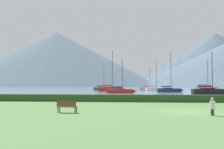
{
  "coord_description": "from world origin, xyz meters",
  "views": [
    {
      "loc": [
        -3.74,
        -21.27,
        2.15
      ],
      "look_at": [
        -12.76,
        69.2,
        5.67
      ],
      "focal_mm": 41.47,
      "sensor_mm": 36.0,
      "label": 1
    }
  ],
  "objects_px": {
    "sailboat_slip_6": "(103,88)",
    "person_seated_viewer": "(212,106)",
    "sailboat_slip_9": "(206,88)",
    "sailboat_slip_2": "(155,89)",
    "sailboat_slip_5": "(210,91)",
    "sailboat_slip_12": "(169,90)",
    "sailboat_slip_11": "(111,89)",
    "sailboat_slip_1": "(149,88)",
    "sailboat_slip_3": "(121,91)",
    "park_bench_near_path": "(67,106)"
  },
  "relations": [
    {
      "from": "sailboat_slip_1",
      "to": "park_bench_near_path",
      "type": "height_order",
      "value": "sailboat_slip_1"
    },
    {
      "from": "sailboat_slip_9",
      "to": "park_bench_near_path",
      "type": "height_order",
      "value": "sailboat_slip_9"
    },
    {
      "from": "sailboat_slip_1",
      "to": "person_seated_viewer",
      "type": "bearing_deg",
      "value": -87.73
    },
    {
      "from": "sailboat_slip_12",
      "to": "person_seated_viewer",
      "type": "height_order",
      "value": "sailboat_slip_12"
    },
    {
      "from": "park_bench_near_path",
      "to": "sailboat_slip_9",
      "type": "bearing_deg",
      "value": 75.02
    },
    {
      "from": "sailboat_slip_5",
      "to": "sailboat_slip_6",
      "type": "xyz_separation_m",
      "value": [
        -29.53,
        41.78,
        -0.04
      ]
    },
    {
      "from": "sailboat_slip_2",
      "to": "park_bench_near_path",
      "type": "bearing_deg",
      "value": -109.18
    },
    {
      "from": "sailboat_slip_5",
      "to": "person_seated_viewer",
      "type": "bearing_deg",
      "value": -107.47
    },
    {
      "from": "park_bench_near_path",
      "to": "sailboat_slip_1",
      "type": "bearing_deg",
      "value": 89.84
    },
    {
      "from": "park_bench_near_path",
      "to": "sailboat_slip_3",
      "type": "bearing_deg",
      "value": 94.93
    },
    {
      "from": "sailboat_slip_3",
      "to": "park_bench_near_path",
      "type": "relative_size",
      "value": 5.18
    },
    {
      "from": "sailboat_slip_12",
      "to": "sailboat_slip_9",
      "type": "bearing_deg",
      "value": 47.32
    },
    {
      "from": "sailboat_slip_11",
      "to": "park_bench_near_path",
      "type": "bearing_deg",
      "value": -91.12
    },
    {
      "from": "sailboat_slip_12",
      "to": "sailboat_slip_11",
      "type": "bearing_deg",
      "value": 149.98
    },
    {
      "from": "sailboat_slip_12",
      "to": "park_bench_near_path",
      "type": "bearing_deg",
      "value": -110.69
    },
    {
      "from": "sailboat_slip_6",
      "to": "park_bench_near_path",
      "type": "height_order",
      "value": "sailboat_slip_6"
    },
    {
      "from": "sailboat_slip_1",
      "to": "person_seated_viewer",
      "type": "distance_m",
      "value": 85.28
    },
    {
      "from": "sailboat_slip_12",
      "to": "person_seated_viewer",
      "type": "relative_size",
      "value": 9.27
    },
    {
      "from": "sailboat_slip_5",
      "to": "sailboat_slip_6",
      "type": "relative_size",
      "value": 0.94
    },
    {
      "from": "sailboat_slip_2",
      "to": "person_seated_viewer",
      "type": "distance_m",
      "value": 74.89
    },
    {
      "from": "sailboat_slip_3",
      "to": "sailboat_slip_11",
      "type": "xyz_separation_m",
      "value": [
        -4.39,
        18.21,
        0.16
      ]
    },
    {
      "from": "sailboat_slip_9",
      "to": "sailboat_slip_6",
      "type": "bearing_deg",
      "value": 174.42
    },
    {
      "from": "sailboat_slip_11",
      "to": "person_seated_viewer",
      "type": "relative_size",
      "value": 10.63
    },
    {
      "from": "person_seated_viewer",
      "to": "sailboat_slip_12",
      "type": "bearing_deg",
      "value": 74.02
    },
    {
      "from": "sailboat_slip_1",
      "to": "sailboat_slip_2",
      "type": "bearing_deg",
      "value": -78.03
    },
    {
      "from": "sailboat_slip_12",
      "to": "park_bench_near_path",
      "type": "distance_m",
      "value": 57.15
    },
    {
      "from": "sailboat_slip_2",
      "to": "sailboat_slip_6",
      "type": "distance_m",
      "value": 21.11
    },
    {
      "from": "sailboat_slip_11",
      "to": "person_seated_viewer",
      "type": "bearing_deg",
      "value": -81.9
    },
    {
      "from": "sailboat_slip_6",
      "to": "sailboat_slip_9",
      "type": "relative_size",
      "value": 0.91
    },
    {
      "from": "sailboat_slip_1",
      "to": "sailboat_slip_12",
      "type": "distance_m",
      "value": 29.63
    },
    {
      "from": "sailboat_slip_1",
      "to": "sailboat_slip_11",
      "type": "distance_m",
      "value": 25.11
    },
    {
      "from": "sailboat_slip_2",
      "to": "sailboat_slip_11",
      "type": "bearing_deg",
      "value": -153.43
    },
    {
      "from": "sailboat_slip_6",
      "to": "person_seated_viewer",
      "type": "relative_size",
      "value": 8.05
    },
    {
      "from": "sailboat_slip_1",
      "to": "sailboat_slip_3",
      "type": "xyz_separation_m",
      "value": [
        -8.55,
        -39.73,
        -0.06
      ]
    },
    {
      "from": "sailboat_slip_9",
      "to": "person_seated_viewer",
      "type": "distance_m",
      "value": 79.43
    },
    {
      "from": "sailboat_slip_6",
      "to": "sailboat_slip_11",
      "type": "xyz_separation_m",
      "value": [
        5.08,
        -18.16,
        0.09
      ]
    },
    {
      "from": "sailboat_slip_1",
      "to": "sailboat_slip_9",
      "type": "distance_m",
      "value": 21.78
    },
    {
      "from": "sailboat_slip_5",
      "to": "park_bench_near_path",
      "type": "xyz_separation_m",
      "value": [
        -21.18,
        -39.46,
        -0.18
      ]
    },
    {
      "from": "sailboat_slip_6",
      "to": "sailboat_slip_11",
      "type": "distance_m",
      "value": 18.86
    },
    {
      "from": "sailboat_slip_3",
      "to": "sailboat_slip_9",
      "type": "height_order",
      "value": "sailboat_slip_9"
    },
    {
      "from": "sailboat_slip_9",
      "to": "sailboat_slip_12",
      "type": "height_order",
      "value": "sailboat_slip_12"
    },
    {
      "from": "sailboat_slip_2",
      "to": "sailboat_slip_11",
      "type": "xyz_separation_m",
      "value": [
        -14.82,
        -11.13,
        0.12
      ]
    },
    {
      "from": "sailboat_slip_9",
      "to": "park_bench_near_path",
      "type": "distance_m",
      "value": 81.98
    },
    {
      "from": "sailboat_slip_12",
      "to": "person_seated_viewer",
      "type": "bearing_deg",
      "value": -100.08
    },
    {
      "from": "sailboat_slip_5",
      "to": "sailboat_slip_9",
      "type": "height_order",
      "value": "sailboat_slip_9"
    },
    {
      "from": "sailboat_slip_11",
      "to": "sailboat_slip_12",
      "type": "relative_size",
      "value": 1.15
    },
    {
      "from": "sailboat_slip_11",
      "to": "person_seated_viewer",
      "type": "distance_m",
      "value": 65.23
    },
    {
      "from": "sailboat_slip_2",
      "to": "sailboat_slip_5",
      "type": "bearing_deg",
      "value": -84.84
    },
    {
      "from": "sailboat_slip_2",
      "to": "sailboat_slip_11",
      "type": "height_order",
      "value": "sailboat_slip_11"
    },
    {
      "from": "sailboat_slip_3",
      "to": "park_bench_near_path",
      "type": "bearing_deg",
      "value": -90.98
    }
  ]
}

